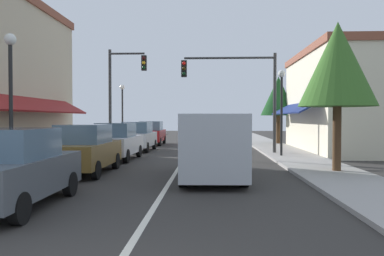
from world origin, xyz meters
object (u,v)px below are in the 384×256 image
at_px(street_lamp_right_mid, 282,98).
at_px(street_lamp_left_far, 122,104).
at_px(parked_car_second_left, 85,149).
at_px(parked_car_far_left, 138,137).
at_px(tree_right_near, 338,65).
at_px(tree_right_far, 278,96).
at_px(traffic_signal_left_corner, 121,86).
at_px(parked_car_distant_left, 151,133).
at_px(street_lamp_left_near, 11,82).
at_px(van_in_lane, 212,144).
at_px(traffic_signal_mast_arm, 241,85).
at_px(parked_car_nearest_left, 13,169).
at_px(parked_car_third_left, 117,142).

height_order(street_lamp_right_mid, street_lamp_left_far, street_lamp_left_far).
height_order(parked_car_second_left, parked_car_far_left, same).
bearing_deg(street_lamp_left_far, tree_right_near, -52.28).
bearing_deg(street_lamp_right_mid, tree_right_far, 80.97).
relative_size(parked_car_far_left, traffic_signal_left_corner, 0.67).
bearing_deg(tree_right_near, parked_car_distant_left, 120.93).
distance_m(traffic_signal_left_corner, street_lamp_left_near, 11.68).
bearing_deg(street_lamp_right_mid, van_in_lane, -117.23).
relative_size(parked_car_second_left, street_lamp_left_far, 0.92).
height_order(parked_car_far_left, street_lamp_left_near, street_lamp_left_near).
distance_m(van_in_lane, street_lamp_right_mid, 7.97).
bearing_deg(tree_right_far, traffic_signal_mast_arm, -113.47).
relative_size(parked_car_nearest_left, van_in_lane, 0.79).
bearing_deg(street_lamp_left_far, traffic_signal_left_corner, -78.08).
bearing_deg(street_lamp_left_far, street_lamp_left_near, -88.98).
xyz_separation_m(parked_car_third_left, traffic_signal_mast_arm, (6.20, 2.97, 2.93)).
height_order(traffic_signal_mast_arm, street_lamp_right_mid, traffic_signal_mast_arm).
xyz_separation_m(parked_car_second_left, parked_car_distant_left, (0.12, 15.24, 0.00)).
distance_m(parked_car_nearest_left, parked_car_second_left, 5.37).
xyz_separation_m(parked_car_distant_left, tree_right_near, (8.92, -14.88, 3.02)).
height_order(parked_car_nearest_left, street_lamp_right_mid, street_lamp_right_mid).
bearing_deg(parked_car_second_left, tree_right_far, 57.92).
relative_size(parked_car_second_left, tree_right_far, 0.81).
bearing_deg(parked_car_third_left, parked_car_nearest_left, -88.02).
xyz_separation_m(parked_car_third_left, tree_right_far, (9.56, 10.73, 2.74)).
bearing_deg(parked_car_nearest_left, parked_car_far_left, 89.47).
xyz_separation_m(parked_car_second_left, parked_car_third_left, (0.03, 4.66, 0.00)).
height_order(parked_car_nearest_left, street_lamp_left_far, street_lamp_left_far).
bearing_deg(street_lamp_right_mid, tree_right_near, -80.49).
bearing_deg(street_lamp_left_far, parked_car_far_left, -67.16).
height_order(parked_car_third_left, traffic_signal_mast_arm, traffic_signal_mast_arm).
xyz_separation_m(traffic_signal_left_corner, street_lamp_right_mid, (8.97, -3.60, -0.96)).
distance_m(street_lamp_left_near, street_lamp_left_far, 16.59).
bearing_deg(parked_car_third_left, tree_right_near, -24.11).
bearing_deg(traffic_signal_mast_arm, street_lamp_right_mid, -41.57).
relative_size(traffic_signal_mast_arm, tree_right_far, 1.09).
xyz_separation_m(street_lamp_left_near, tree_right_far, (11.21, 17.45, 0.51)).
xyz_separation_m(parked_car_second_left, tree_right_near, (9.04, 0.36, 3.02)).
bearing_deg(parked_car_nearest_left, traffic_signal_left_corner, 93.21).
bearing_deg(tree_right_far, parked_car_second_left, -121.95).
xyz_separation_m(parked_car_distant_left, street_lamp_left_near, (-1.74, -17.30, 2.23)).
distance_m(parked_car_second_left, traffic_signal_mast_arm, 10.27).
xyz_separation_m(parked_car_nearest_left, tree_right_far, (9.46, 20.75, 2.74)).
xyz_separation_m(van_in_lane, tree_right_far, (5.04, 16.31, 2.48)).
bearing_deg(traffic_signal_mast_arm, parked_car_third_left, -154.40).
height_order(parked_car_second_left, van_in_lane, van_in_lane).
distance_m(parked_car_third_left, traffic_signal_mast_arm, 7.47).
height_order(parked_car_nearest_left, parked_car_distant_left, same).
xyz_separation_m(traffic_signal_mast_arm, street_lamp_left_near, (-7.85, -9.69, -0.70)).
relative_size(van_in_lane, traffic_signal_mast_arm, 0.94).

